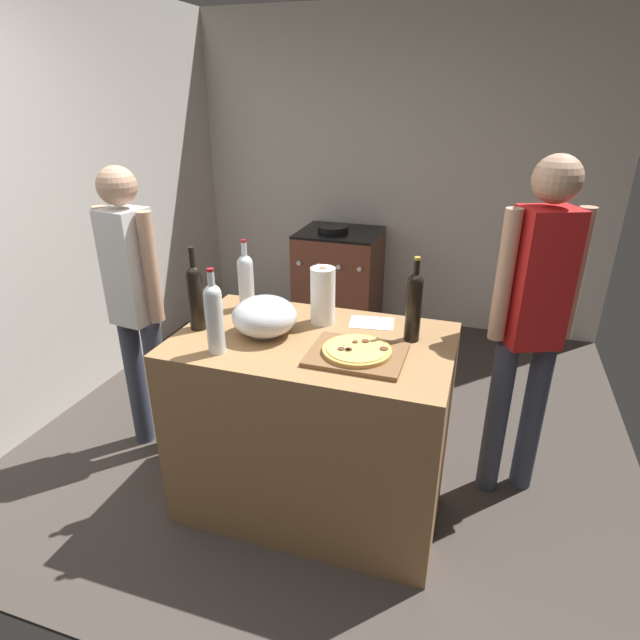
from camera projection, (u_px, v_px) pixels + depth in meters
ground_plane at (324, 404)px, 3.53m from camera, size 3.81×3.77×0.02m
kitchen_wall_rear at (382, 174)px, 4.43m from camera, size 3.81×0.10×2.60m
kitchen_wall_left at (90, 196)px, 3.48m from camera, size 0.10×3.77×2.60m
counter at (314, 423)px, 2.53m from camera, size 1.26×0.78×0.92m
cutting_board at (357, 355)px, 2.18m from camera, size 0.40×0.32×0.02m
pizza at (357, 350)px, 2.17m from camera, size 0.29×0.29×0.03m
mixing_bowl at (265, 316)px, 2.35m from camera, size 0.30×0.30×0.18m
paper_towel_roll at (323, 296)px, 2.46m from camera, size 0.12×0.12×0.28m
wine_bottle_dark at (214, 316)px, 2.16m from camera, size 0.08×0.08×0.38m
wine_bottle_amber at (196, 294)px, 2.38m from camera, size 0.08×0.08×0.40m
wine_bottle_green at (246, 279)px, 2.62m from camera, size 0.08×0.08×0.36m
wine_bottle_clear at (414, 304)px, 2.26m from camera, size 0.07×0.07×0.39m
recipe_sheet at (372, 323)px, 2.50m from camera, size 0.23×0.18×0.00m
stove at (339, 280)px, 4.50m from camera, size 0.67×0.63×0.92m
person_in_stripes at (134, 300)px, 2.76m from camera, size 0.37×0.22×1.62m
person_in_red at (533, 314)px, 2.39m from camera, size 0.38×0.28×1.71m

